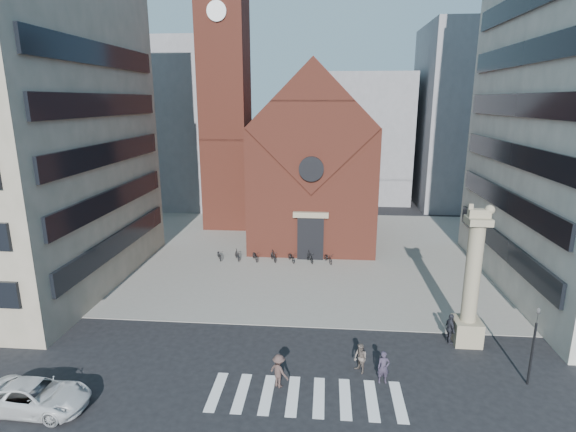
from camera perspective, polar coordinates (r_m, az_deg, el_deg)
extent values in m
plane|color=black|center=(26.65, 1.37, -18.05)|extent=(120.00, 120.00, 0.00)
cube|color=gray|center=(43.85, 2.94, -4.57)|extent=(46.00, 30.00, 0.05)
cube|color=brown|center=(48.17, 3.29, 4.51)|extent=(12.00, 16.00, 12.00)
cube|color=#56211B|center=(47.90, 3.42, 11.68)|extent=(12.00, 15.40, 12.00)
cube|color=brown|center=(39.56, 3.06, 11.10)|extent=(11.76, 0.50, 11.76)
cylinder|color=black|center=(39.48, 2.97, 5.98)|extent=(2.20, 0.30, 2.20)
cube|color=black|center=(41.19, 2.87, -2.95)|extent=(2.40, 0.30, 4.00)
cube|color=tan|center=(40.51, 2.90, 0.14)|extent=(3.20, 0.40, 0.50)
cube|color=brown|center=(51.69, -8.00, 15.10)|extent=(5.00, 5.00, 30.00)
cylinder|color=white|center=(49.91, -9.07, 24.33)|extent=(2.00, 0.20, 2.00)
cube|color=gray|center=(66.05, -14.18, 11.18)|extent=(16.00, 14.00, 22.00)
cube|color=gray|center=(67.79, 9.01, 9.81)|extent=(14.00, 12.00, 18.00)
cube|color=gray|center=(67.70, 23.20, 11.38)|extent=(16.00, 14.00, 24.00)
cube|color=tan|center=(30.10, 21.70, -13.45)|extent=(1.60, 1.60, 1.50)
cylinder|color=tan|center=(28.60, 22.40, -6.76)|extent=(0.90, 0.90, 6.00)
cube|color=tan|center=(27.67, 23.04, -0.56)|extent=(1.30, 1.30, 0.40)
cube|color=tan|center=(27.57, 23.12, 0.24)|extent=(1.20, 0.50, 0.55)
sphere|color=tan|center=(27.70, 24.25, 0.72)|extent=(0.56, 0.56, 0.56)
cube|color=tan|center=(27.33, 22.20, 1.08)|extent=(0.25, 0.15, 0.35)
cylinder|color=black|center=(27.04, 28.55, -15.16)|extent=(0.12, 0.12, 3.50)
imported|color=black|center=(26.11, 29.13, -11.02)|extent=(0.13, 0.16, 0.80)
imported|color=silver|center=(25.93, -29.43, -19.30)|extent=(5.13, 2.49, 1.41)
imported|color=#322A3A|center=(25.09, 12.02, -18.28)|extent=(0.69, 0.50, 1.76)
imported|color=#5C514A|center=(25.67, 9.17, -17.42)|extent=(0.99, 1.03, 1.68)
imported|color=#26272E|center=(29.61, 19.92, -13.31)|extent=(0.62, 1.18, 1.91)
imported|color=#44312D|center=(24.31, -1.16, -19.06)|extent=(1.33, 1.22, 1.79)
imported|color=black|center=(42.08, -8.71, -4.88)|extent=(1.22, 1.79, 0.89)
imported|color=black|center=(41.71, -6.47, -4.91)|extent=(1.09, 1.70, 0.99)
imported|color=black|center=(41.43, -4.19, -5.05)|extent=(1.22, 1.79, 0.89)
imported|color=black|center=(41.19, -1.88, -5.07)|extent=(1.09, 1.70, 0.99)
imported|color=black|center=(41.05, 0.45, -5.20)|extent=(1.22, 1.79, 0.89)
imported|color=black|center=(40.95, 2.79, -5.20)|extent=(1.09, 1.70, 0.99)
imported|color=black|center=(40.94, 5.14, -5.32)|extent=(1.22, 1.79, 0.89)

